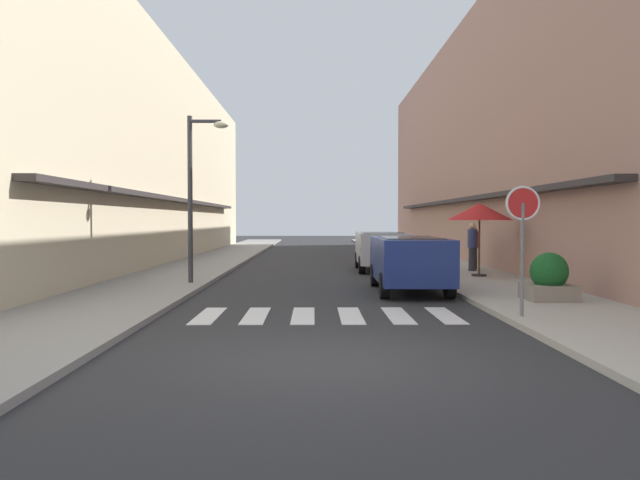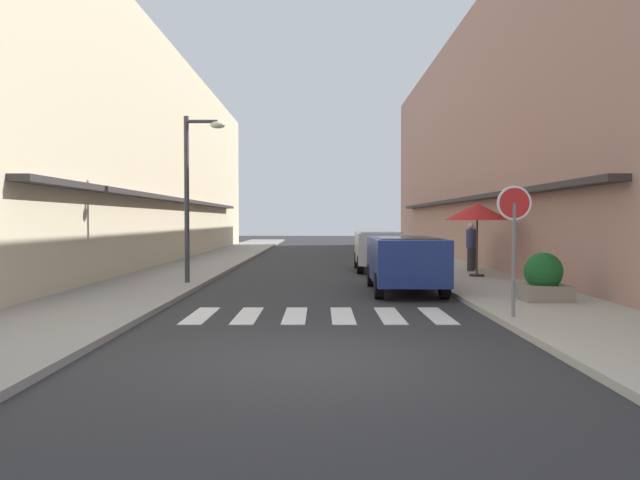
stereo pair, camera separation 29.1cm
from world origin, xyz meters
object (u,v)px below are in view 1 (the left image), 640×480
(street_lamp, at_px, (197,180))
(pedestrian_walking_near, at_px, (474,246))
(planter_corner, at_px, (549,279))
(parked_car_mid, at_px, (381,247))
(pedestrian_walking_far, at_px, (472,246))
(round_street_sign, at_px, (523,217))
(parked_car_near, at_px, (409,258))
(cafe_umbrella, at_px, (479,212))

(street_lamp, relative_size, pedestrian_walking_near, 2.97)
(planter_corner, xyz_separation_m, pedestrian_walking_near, (0.56, 8.69, 0.38))
(parked_car_mid, xyz_separation_m, pedestrian_walking_far, (3.09, -1.46, 0.10))
(planter_corner, bearing_deg, round_street_sign, -120.90)
(parked_car_near, bearing_deg, pedestrian_walking_far, 60.33)
(parked_car_near, distance_m, planter_corner, 3.77)
(cafe_umbrella, height_order, pedestrian_walking_far, cafe_umbrella)
(cafe_umbrella, distance_m, pedestrian_walking_far, 2.32)
(parked_car_near, height_order, pedestrian_walking_near, pedestrian_walking_near)
(pedestrian_walking_far, bearing_deg, parked_car_mid, -60.20)
(parked_car_near, xyz_separation_m, cafe_umbrella, (2.79, 3.43, 1.26))
(planter_corner, height_order, pedestrian_walking_near, pedestrian_walking_near)
(round_street_sign, distance_m, pedestrian_walking_far, 10.51)
(street_lamp, xyz_separation_m, pedestrian_walking_near, (9.22, 4.71, -2.12))
(round_street_sign, xyz_separation_m, planter_corner, (1.42, 2.37, -1.40))
(parked_car_mid, xyz_separation_m, round_street_sign, (1.35, -11.78, 1.06))
(planter_corner, bearing_deg, parked_car_near, 137.58)
(street_lamp, bearing_deg, parked_car_mid, 42.66)
(parked_car_mid, distance_m, cafe_umbrella, 4.61)
(pedestrian_walking_near, bearing_deg, planter_corner, -17.92)
(cafe_umbrella, distance_m, pedestrian_walking_near, 3.04)
(cafe_umbrella, height_order, planter_corner, cafe_umbrella)
(pedestrian_walking_near, bearing_deg, street_lamp, -77.17)
(street_lamp, distance_m, pedestrian_walking_near, 10.57)
(parked_car_mid, bearing_deg, pedestrian_walking_near, -12.14)
(round_street_sign, relative_size, pedestrian_walking_near, 1.51)
(parked_car_mid, distance_m, round_street_sign, 11.91)
(parked_car_near, relative_size, street_lamp, 0.92)
(parked_car_near, relative_size, cafe_umbrella, 1.87)
(parked_car_near, distance_m, street_lamp, 6.44)
(street_lamp, distance_m, pedestrian_walking_far, 10.03)
(parked_car_mid, bearing_deg, cafe_umbrella, -51.00)
(cafe_umbrella, height_order, pedestrian_walking_near, cafe_umbrella)
(parked_car_near, xyz_separation_m, parked_car_mid, (0.00, 6.88, -0.00))
(street_lamp, bearing_deg, parked_car_near, -13.79)
(parked_car_near, distance_m, pedestrian_walking_far, 6.23)
(parked_car_near, bearing_deg, pedestrian_walking_near, 61.63)
(planter_corner, bearing_deg, pedestrian_walking_far, 87.73)
(cafe_umbrella, xyz_separation_m, pedestrian_walking_far, (0.29, 1.99, -1.16))
(round_street_sign, relative_size, pedestrian_walking_far, 1.43)
(round_street_sign, distance_m, planter_corner, 3.10)
(street_lamp, relative_size, planter_corner, 4.46)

